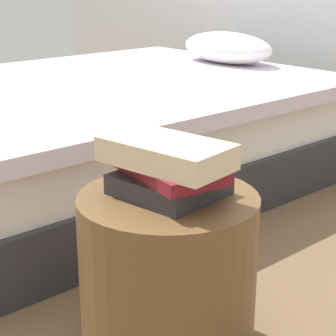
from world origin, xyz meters
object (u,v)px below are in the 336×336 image
Objects in this scene: side_table at (168,277)px; book_charcoal at (169,184)px; book_maroon at (169,169)px; bed at (107,130)px; book_cream at (166,153)px.

book_charcoal is (-0.01, 0.01, 0.24)m from side_table.
book_charcoal is at bearing 128.92° from side_table.
side_table is 1.59× the size of book_maroon.
side_table is (1.18, -0.66, -0.02)m from bed.
book_charcoal is 0.04m from book_maroon.
book_maroon is at bearing 111.44° from book_cream.
book_charcoal is 0.09m from book_cream.
side_table is at bearing 110.95° from book_cream.
bed is 7.36× the size of book_maroon.
bed is 4.63× the size of side_table.
bed is 1.35m from book_charcoal.
side_table is 1.46× the size of book_cream.
side_table is 0.28m from book_maroon.
book_maroon is (-0.01, 0.01, 0.28)m from side_table.
book_maroon reaches higher than side_table.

